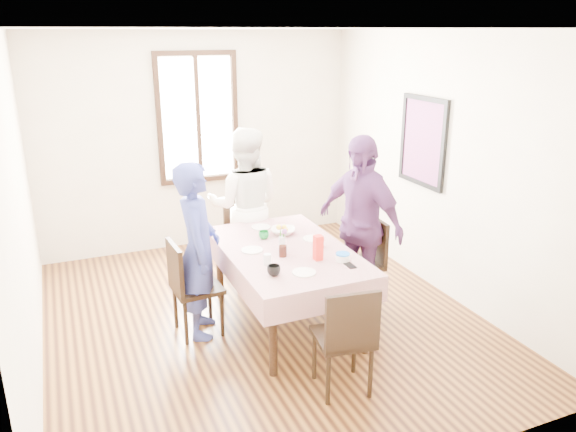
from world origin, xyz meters
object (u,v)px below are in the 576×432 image
object	(u,v)px
person_left	(197,251)
person_far	(247,206)
chair_left	(197,287)
chair_near	(343,337)
person_right	(359,224)
chair_right	(359,264)
chair_far	(247,240)
dining_table	(286,287)

from	to	relation	value
person_left	person_far	size ratio (longest dim) A/B	0.95
chair_left	chair_near	size ratio (longest dim) A/B	1.00
chair_left	person_right	distance (m)	1.67
chair_near	chair_right	bearing A→B (deg)	63.28
chair_far	person_right	xyz separation A→B (m)	(0.80, -1.08, 0.43)
chair_far	dining_table	bearing A→B (deg)	90.61
dining_table	chair_left	xyz separation A→B (m)	(-0.82, 0.15, 0.08)
chair_left	person_left	bearing A→B (deg)	86.43
person_right	chair_right	bearing A→B (deg)	71.63
person_left	chair_left	bearing A→B (deg)	105.90
chair_left	person_far	distance (m)	1.32
person_far	person_right	world-z (taller)	person_right
dining_table	person_far	size ratio (longest dim) A/B	0.96
person_left	person_far	distance (m)	1.24
chair_left	chair_right	world-z (taller)	same
chair_left	chair_near	bearing A→B (deg)	28.95
chair_far	person_left	size ratio (longest dim) A/B	0.56
chair_right	person_right	size ratio (longest dim) A/B	0.51
chair_right	person_left	world-z (taller)	person_left
chair_near	person_right	distance (m)	1.49
chair_right	person_far	size ratio (longest dim) A/B	0.53
chair_right	chair_left	bearing A→B (deg)	90.37
chair_far	person_right	world-z (taller)	person_right
chair_left	chair_right	size ratio (longest dim) A/B	1.00
chair_left	chair_near	world-z (taller)	same
dining_table	person_left	xyz separation A→B (m)	(-0.80, 0.15, 0.44)
person_far	person_left	bearing A→B (deg)	71.86
chair_far	chair_near	size ratio (longest dim) A/B	1.00
chair_left	person_right	world-z (taller)	person_right
person_far	chair_left	bearing A→B (deg)	71.10
dining_table	person_left	bearing A→B (deg)	169.05
dining_table	person_far	world-z (taller)	person_far
chair_right	chair_far	bearing A→B (deg)	41.15
chair_right	chair_near	world-z (taller)	same
chair_near	person_right	xyz separation A→B (m)	(0.80, 1.18, 0.43)
person_right	dining_table	bearing A→B (deg)	-104.68
chair_right	person_far	distance (m)	1.40
chair_far	chair_near	world-z (taller)	same
dining_table	person_right	xyz separation A→B (m)	(0.80, 0.05, 0.51)
person_left	chair_right	bearing A→B (deg)	-77.74
dining_table	chair_near	size ratio (longest dim) A/B	1.80
chair_right	chair_near	size ratio (longest dim) A/B	1.00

